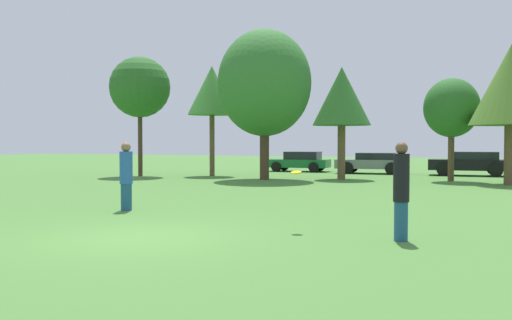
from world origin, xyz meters
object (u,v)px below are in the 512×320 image
(tree_3, at_px, (342,97))
(parked_car_black, at_px, (470,163))
(tree_0, at_px, (140,87))
(tree_2, at_px, (264,83))
(tree_1, at_px, (212,91))
(person_thrower, at_px, (126,176))
(parked_car_grey, at_px, (372,162))
(parked_car_green, at_px, (300,161))
(tree_5, at_px, (511,86))
(person_catcher, at_px, (401,190))
(frisbee, at_px, (296,172))
(tree_4, at_px, (452,108))

(tree_3, height_order, parked_car_black, tree_3)
(tree_0, bearing_deg, tree_3, 8.36)
(tree_2, bearing_deg, tree_1, 156.43)
(tree_1, bearing_deg, person_thrower, -71.51)
(parked_car_grey, bearing_deg, tree_0, 29.68)
(parked_car_green, xyz_separation_m, parked_car_grey, (4.66, -0.55, 0.02))
(tree_0, relative_size, parked_car_black, 1.50)
(tree_5, bearing_deg, person_thrower, -125.74)
(tree_1, height_order, parked_car_green, tree_1)
(tree_2, bearing_deg, tree_0, 179.73)
(person_thrower, distance_m, tree_1, 15.73)
(tree_0, relative_size, parked_car_grey, 1.57)
(person_thrower, distance_m, person_catcher, 7.72)
(tree_3, relative_size, parked_car_grey, 1.35)
(tree_3, bearing_deg, parked_car_green, 124.18)
(parked_car_grey, bearing_deg, frisbee, 93.71)
(tree_5, relative_size, parked_car_black, 1.40)
(tree_5, bearing_deg, tree_3, 174.45)
(frisbee, height_order, parked_car_grey, frisbee)
(tree_0, bearing_deg, person_catcher, -42.93)
(parked_car_grey, bearing_deg, parked_car_green, -9.62)
(tree_5, xyz_separation_m, parked_car_green, (-11.74, 6.88, -3.62))
(tree_3, bearing_deg, tree_1, 179.91)
(tree_5, bearing_deg, tree_4, 150.23)
(person_thrower, height_order, person_catcher, person_catcher)
(tree_4, xyz_separation_m, tree_5, (2.48, -1.42, 0.83))
(tree_2, height_order, tree_4, tree_2)
(frisbee, xyz_separation_m, parked_car_green, (-7.15, 22.15, -0.57))
(tree_0, bearing_deg, person_thrower, -56.92)
(tree_1, xyz_separation_m, parked_car_grey, (7.67, 5.58, -3.96))
(person_catcher, relative_size, parked_car_green, 0.47)
(person_catcher, bearing_deg, tree_5, -84.70)
(frisbee, relative_size, tree_4, 0.05)
(person_catcher, distance_m, parked_car_black, 21.96)
(person_catcher, height_order, parked_car_grey, person_catcher)
(tree_0, bearing_deg, parked_car_black, 23.34)
(parked_car_grey, bearing_deg, tree_5, 135.34)
(tree_4, distance_m, tree_5, 2.97)
(person_catcher, xyz_separation_m, parked_car_grey, (-4.67, 21.97, -0.29))
(tree_1, relative_size, parked_car_black, 1.39)
(frisbee, bearing_deg, person_thrower, 164.19)
(person_thrower, xyz_separation_m, parked_car_green, (-1.84, 20.64, -0.29))
(tree_4, relative_size, parked_car_black, 1.13)
(parked_car_black, bearing_deg, parked_car_grey, -3.09)
(person_catcher, relative_size, parked_car_black, 0.43)
(person_catcher, relative_size, tree_1, 0.31)
(tree_0, xyz_separation_m, tree_1, (3.56, 1.59, -0.18))
(person_catcher, relative_size, tree_3, 0.33)
(parked_car_green, bearing_deg, tree_4, 146.59)
(frisbee, xyz_separation_m, parked_car_black, (2.86, 21.58, -0.50))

